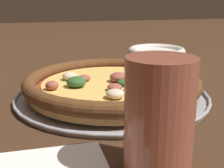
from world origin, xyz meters
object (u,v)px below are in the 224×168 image
object	(u,v)px
pizza	(112,84)
bowl_near	(156,57)
pizza_tray	(112,95)
drinking_cup	(159,117)

from	to	relation	value
pizza	bowl_near	xyz separation A→B (m)	(0.15, 0.20, 0.00)
pizza_tray	bowl_near	world-z (taller)	bowl_near
pizza	bowl_near	size ratio (longest dim) A/B	2.14
pizza	drinking_cup	xyz separation A→B (m)	(-0.01, -0.22, 0.03)
bowl_near	drinking_cup	world-z (taller)	drinking_cup
pizza_tray	drinking_cup	xyz separation A→B (m)	(-0.01, -0.22, 0.05)
pizza	drinking_cup	bearing A→B (deg)	-92.90
pizza_tray	drinking_cup	size ratio (longest dim) A/B	2.81
pizza_tray	drinking_cup	world-z (taller)	drinking_cup
drinking_cup	pizza_tray	bearing A→B (deg)	87.11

